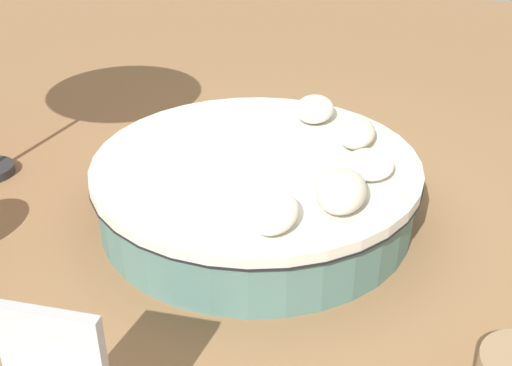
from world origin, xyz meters
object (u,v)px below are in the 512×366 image
(throw_pillow_0, at_px, (273,212))
(throw_pillow_4, at_px, (314,109))
(round_bed, at_px, (256,188))
(throw_pillow_1, at_px, (341,191))
(throw_pillow_3, at_px, (357,133))
(throw_pillow_2, at_px, (369,164))

(throw_pillow_0, relative_size, throw_pillow_4, 1.11)
(round_bed, bearing_deg, throw_pillow_1, -124.68)
(throw_pillow_3, bearing_deg, throw_pillow_1, 179.71)
(throw_pillow_0, distance_m, throw_pillow_3, 1.43)
(round_bed, distance_m, throw_pillow_0, 0.98)
(throw_pillow_3, bearing_deg, throw_pillow_0, 163.34)
(throw_pillow_2, distance_m, throw_pillow_4, 1.03)
(throw_pillow_4, bearing_deg, throw_pillow_1, -163.53)
(throw_pillow_1, bearing_deg, throw_pillow_0, 131.38)
(throw_pillow_3, height_order, throw_pillow_4, throw_pillow_4)
(throw_pillow_0, height_order, throw_pillow_4, throw_pillow_4)
(throw_pillow_1, relative_size, throw_pillow_2, 1.16)
(throw_pillow_2, bearing_deg, throw_pillow_0, 147.23)
(throw_pillow_1, height_order, throw_pillow_4, throw_pillow_1)
(throw_pillow_2, relative_size, throw_pillow_3, 0.87)
(throw_pillow_0, xyz_separation_m, throw_pillow_1, (0.36, -0.40, 0.02))
(round_bed, height_order, throw_pillow_1, throw_pillow_1)
(throw_pillow_0, height_order, throw_pillow_1, throw_pillow_1)
(round_bed, relative_size, throw_pillow_4, 5.84)
(throw_pillow_2, height_order, throw_pillow_3, throw_pillow_3)
(throw_pillow_1, bearing_deg, throw_pillow_4, 16.47)
(throw_pillow_1, bearing_deg, throw_pillow_3, -0.29)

